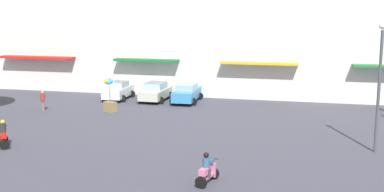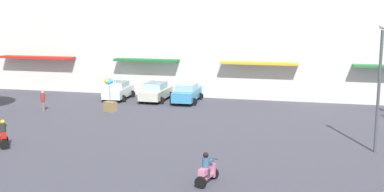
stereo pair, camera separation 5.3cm
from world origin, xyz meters
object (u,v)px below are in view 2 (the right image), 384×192
Objects in this scene: parked_car_0 at (118,90)px; parked_car_1 at (156,92)px; scooter_rider_0 at (3,135)px; scooter_rider_9 at (207,171)px; pedestrian_1 at (43,100)px; parked_car_2 at (187,93)px; balloon_vendor_cart at (110,100)px; streetlamp_near at (379,79)px.

parked_car_1 is (3.33, 0.09, 0.00)m from parked_car_0.
scooter_rider_0 is 1.00× the size of scooter_rider_9.
pedestrian_1 is at bearing 140.69° from scooter_rider_9.
parked_car_0 is 0.89× the size of parked_car_2.
scooter_rider_0 is at bearing -91.89° from parked_car_0.
pedestrian_1 is at bearing -147.89° from parked_car_2.
parked_car_0 is 2.59× the size of pedestrian_1.
pedestrian_1 is at bearing -169.33° from balloon_vendor_cart.
balloon_vendor_cart is (5.03, 0.95, 0.03)m from pedestrian_1.
parked_car_2 is 2.82× the size of scooter_rider_0.
balloon_vendor_cart is at bearing 10.67° from pedestrian_1.
scooter_rider_9 is at bearing -65.60° from parked_car_1.
parked_car_0 is at bearing -178.69° from parked_car_2.
balloon_vendor_cart reaches higher than scooter_rider_9.
balloon_vendor_cart is (-1.95, -5.07, 0.10)m from parked_car_1.
parked_car_0 is 5.17m from balloon_vendor_cart.
streetlamp_near is at bearing -13.72° from pedestrian_1.
streetlamp_near reaches higher than parked_car_2.
pedestrian_1 is (-3.65, -5.93, 0.07)m from parked_car_0.
parked_car_1 is at bearing 144.20° from streetlamp_near.
parked_car_2 is (6.01, 0.14, 0.00)m from parked_car_0.
balloon_vendor_cart is at bearing 127.47° from scooter_rider_9.
scooter_rider_0 reaches higher than pedestrian_1.
parked_car_0 is 0.97× the size of parked_car_1.
scooter_rider_0 reaches higher than parked_car_0.
parked_car_1 is at bearing -179.04° from parked_car_2.
parked_car_2 is at bearing 0.96° from parked_car_1.
streetlamp_near reaches higher than scooter_rider_0.
parked_car_0 is at bearing 105.45° from balloon_vendor_cart.
parked_car_1 is 20.22m from streetlamp_near.
parked_car_1 is 2.58× the size of scooter_rider_0.
parked_car_0 is 0.57× the size of streetlamp_near.
scooter_rider_0 reaches higher than parked_car_2.
scooter_rider_9 is at bearing -14.29° from scooter_rider_0.
parked_car_2 is 16.89m from scooter_rider_0.
scooter_rider_9 is (11.79, -18.57, -0.18)m from parked_car_0.
pedestrian_1 is at bearing -139.21° from parked_car_1.
streetlamp_near is (16.19, -11.68, 3.21)m from parked_car_1.
balloon_vendor_cart reaches higher than pedestrian_1.
balloon_vendor_cart is (-18.14, 6.60, -3.11)m from streetlamp_near.
parked_car_2 is at bearing 1.31° from parked_car_0.
parked_car_2 reaches higher than pedestrian_1.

